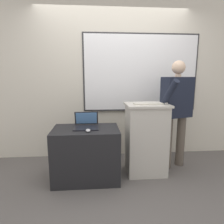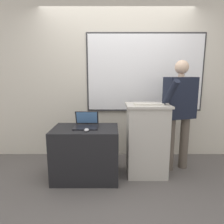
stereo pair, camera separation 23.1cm
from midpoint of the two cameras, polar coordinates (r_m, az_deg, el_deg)
The scene contains 9 objects.
ground_plane at distance 2.62m, azimuth 4.71°, elevation -22.47°, with size 30.00×30.00×0.00m, color #5B5654.
back_wall at distance 3.49m, azimuth 3.71°, elevation 9.22°, with size 6.40×0.17×2.67m.
lectern_podium at distance 2.93m, azimuth 12.21°, elevation -7.72°, with size 0.60×0.50×1.02m.
side_desk at distance 2.83m, azimuth -5.01°, elevation -11.62°, with size 0.88×0.58×0.72m.
person_presenter at distance 3.11m, azimuth 20.84°, elevation 1.01°, with size 0.62×0.63×1.63m.
laptop at distance 2.76m, azimuth -4.91°, elevation -3.21°, with size 0.33×0.32×0.20m.
wireless_keyboard at distance 2.76m, azimuth 12.93°, elevation 2.18°, with size 0.40×0.12×0.02m.
computer_mouse_by_laptop at distance 2.56m, azimuth -4.64°, elevation -5.13°, with size 0.06×0.10×0.03m.
computer_mouse_by_keyboard at distance 2.83m, azimuth 17.74°, elevation 2.31°, with size 0.06×0.10×0.03m.
Camera 2 is at (-0.08, -2.19, 1.43)m, focal length 32.00 mm.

